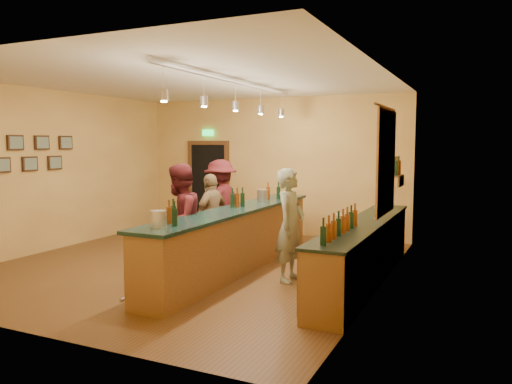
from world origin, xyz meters
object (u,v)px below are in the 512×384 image
at_px(back_counter, 364,251).
at_px(customer_a, 179,222).
at_px(customer_b, 212,216).
at_px(tasting_bar, 236,235).
at_px(bar_stool, 344,222).
at_px(bartender, 290,225).
at_px(customer_c, 221,203).

height_order(back_counter, customer_a, customer_a).
bearing_deg(customer_b, customer_a, 17.00).
xyz_separation_m(back_counter, customer_b, (-2.94, 0.43, 0.30)).
bearing_deg(customer_b, tasting_bar, 59.82).
relative_size(customer_b, bar_stool, 2.14).
bearing_deg(bar_stool, bartender, -94.68).
distance_m(customer_a, bar_stool, 3.57).
bearing_deg(customer_a, bar_stool, 144.58).
distance_m(tasting_bar, customer_b, 1.04).
bearing_deg(customer_a, tasting_bar, 142.64).
bearing_deg(tasting_bar, customer_c, 126.21).
xyz_separation_m(back_counter, customer_c, (-3.29, 1.41, 0.42)).
height_order(customer_b, customer_c, customer_c).
xyz_separation_m(customer_a, customer_b, (-0.27, 1.47, -0.12)).
height_order(customer_b, bar_stool, customer_b).
relative_size(bartender, customer_b, 1.11).
xyz_separation_m(customer_b, bar_stool, (2.08, 1.59, -0.20)).
bearing_deg(tasting_bar, bartender, -11.84).
relative_size(bartender, customer_a, 0.96).
bearing_deg(customer_a, back_counter, 106.45).
height_order(customer_a, bar_stool, customer_a).
distance_m(bartender, customer_b, 2.06).
height_order(back_counter, tasting_bar, tasting_bar).
bearing_deg(customer_c, bar_stool, 109.06).
relative_size(back_counter, bar_stool, 6.17).
bearing_deg(bartender, customer_a, 113.54).
distance_m(tasting_bar, bartender, 1.12).
height_order(bartender, customer_a, customer_a).
height_order(customer_a, customer_b, customer_a).
bearing_deg(bar_stool, customer_c, -165.94).
relative_size(back_counter, customer_c, 2.52).
bearing_deg(customer_c, bartender, 55.83).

